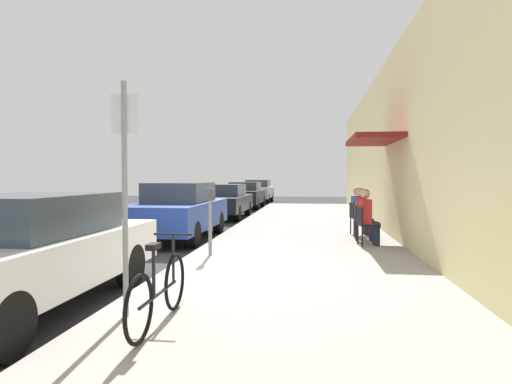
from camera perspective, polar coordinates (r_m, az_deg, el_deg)
The scene contains 17 objects.
ground_plane at distance 7.97m, azimuth -10.84°, elevation -10.15°, with size 60.00×60.00×0.00m, color #2D2D30.
sidewalk_slab at distance 9.54m, azimuth 6.14°, elevation -7.75°, with size 4.50×32.00×0.12m, color #9E9B93.
building_facade at distance 9.70m, azimuth 20.57°, elevation 6.52°, with size 1.40×32.00×4.92m.
parked_car_0 at distance 6.12m, azimuth -28.33°, elevation -6.94°, with size 1.80×4.40×1.45m.
parked_car_1 at distance 11.77m, azimuth -10.20°, elevation -2.41°, with size 1.80×4.40×1.52m.
parked_car_2 at distance 17.61m, azimuth -4.29°, elevation -1.13°, with size 1.80×4.40×1.39m.
parked_car_3 at distance 23.21m, azimuth -1.46°, elevation -0.34°, with size 1.80×4.40×1.41m.
parked_car_4 at distance 28.86m, azimuth 0.27°, elevation 0.18°, with size 1.80×4.40×1.50m.
parking_meter at distance 8.58m, azimuth -6.11°, elevation -3.27°, with size 0.12×0.10×1.32m.
street_sign at distance 4.95m, azimuth -17.01°, elevation 1.55°, with size 0.32×0.06×2.60m.
bicycle_0 at distance 4.72m, azimuth -12.74°, elevation -12.67°, with size 0.46×1.71×0.90m.
cafe_chair_0 at distance 10.08m, azimuth 14.26°, elevation -4.05°, with size 0.50×0.50×0.87m.
seated_patron_0 at distance 10.08m, azimuth 14.60°, elevation -2.96°, with size 0.47×0.41×1.29m.
cafe_chair_1 at distance 10.90m, azimuth 13.72°, elevation -3.60°, with size 0.46×0.46×0.87m.
seated_patron_1 at distance 10.89m, azimuth 14.05°, elevation -2.59°, with size 0.44×0.37×1.29m.
cafe_chair_2 at distance 11.88m, azimuth 13.19°, elevation -3.14°, with size 0.50×0.50×0.87m.
seated_patron_2 at distance 11.88m, azimuth 13.48°, elevation -2.21°, with size 0.47×0.41×1.29m.
Camera 1 is at (2.44, -7.40, 1.67)m, focal length 30.12 mm.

